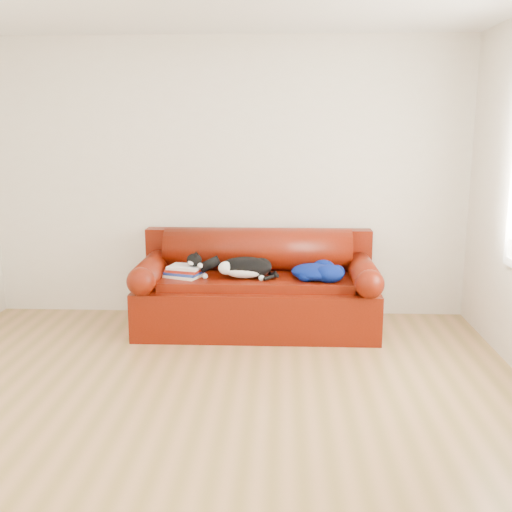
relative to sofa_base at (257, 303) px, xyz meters
The scene contains 7 objects.
ground 1.54m from the sofa_base, 100.96° to the right, with size 4.50×4.50×0.00m, color olive.
room_shell 2.06m from the sofa_base, 96.40° to the right, with size 4.52×4.02×2.61m.
sofa_base is the anchor object (origin of this frame).
sofa_back 0.39m from the sofa_base, 90.00° to the left, with size 2.10×1.01×0.88m.
book_stack 0.71m from the sofa_base, behind, with size 0.37×0.33×0.10m.
cat 0.38m from the sofa_base, 129.01° to the right, with size 0.65×0.30×0.23m.
blanket 0.63m from the sofa_base, 12.37° to the right, with size 0.52×0.52×0.15m.
Camera 1 is at (0.51, -3.64, 1.76)m, focal length 42.00 mm.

